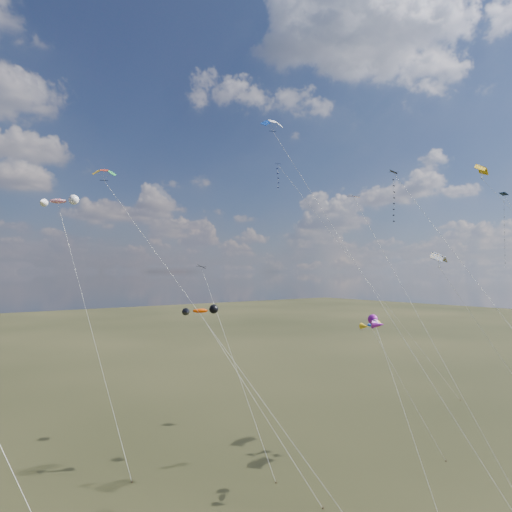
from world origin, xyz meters
TOP-DOWN VIEW (x-y plane):
  - diamond_black_high at (18.65, 13.78)m, footprint 4.82×20.77m
  - diamond_navy_tall at (18.83, 33.13)m, footprint 15.37×20.99m
  - diamond_black_mid at (-2.57, 21.27)m, footprint 1.35×13.88m
  - diamond_navy_right at (19.31, 2.06)m, footprint 3.49×16.27m
  - diamond_orange_center at (7.15, 7.22)m, footprint 1.70×15.25m
  - parafoil_yellow at (21.46, 5.78)m, footprint 5.33×24.39m
  - parafoil_blue_white at (5.13, 21.37)m, footprint 5.50×30.58m
  - parafoil_striped at (12.31, 5.56)m, footprint 6.86×10.84m
  - parafoil_tricolor at (-12.55, 25.49)m, footprint 11.62×21.87m
  - novelty_orange_black at (-6.52, 17.71)m, footprint 5.07×12.68m
  - novelty_white_purple at (2.12, 5.14)m, footprint 4.69×9.60m
  - novelty_redwhite_stripe at (-15.32, 31.56)m, footprint 4.73×14.35m
  - novelty_blue_yellow at (8.71, 10.74)m, footprint 4.38×6.26m

SIDE VIEW (x-z plane):
  - novelty_blue_yellow at x=8.71m, z-range 5.84..18.46m
  - novelty_white_purple at x=2.12m, z-range 6.44..20.34m
  - diamond_black_mid at x=-2.57m, z-range 4.49..22.67m
  - novelty_orange_black at x=-6.52m, z-range 6.65..21.06m
  - diamond_orange_center at x=7.15m, z-range 5.52..30.46m
  - parafoil_striped at x=12.31m, z-range 9.14..28.88m
  - diamond_navy_right at x=19.31m, z-range 8.07..33.40m
  - novelty_redwhite_stripe at x=-15.32m, z-range 11.97..37.30m
  - diamond_black_high at x=18.65m, z-range 10.17..39.79m
  - parafoil_tricolor at x=-12.55m, z-range 13.11..40.86m
  - parafoil_yellow at x=21.46m, z-range 13.94..43.48m
  - diamond_navy_tall at x=18.83m, z-range 12.09..46.28m
  - parafoil_blue_white at x=5.13m, z-range 16.73..51.95m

